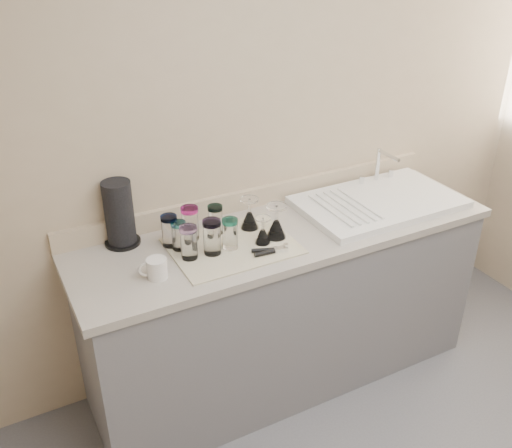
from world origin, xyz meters
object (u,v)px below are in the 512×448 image
goblet_front_left (263,234)px  tumbler_extra (179,235)px  tumbler_cyan (190,223)px  tumbler_lavender (230,233)px  paper_towel_roll (119,214)px  tumbler_magenta (189,242)px  tumbler_blue (212,237)px  tumbler_purple (215,219)px  white_mug (156,269)px  can_opener (271,251)px  goblet_back_left (250,218)px  sink_unit (378,201)px  tumbler_teal (170,230)px  goblet_front_right (276,226)px

goblet_front_left → tumbler_extra: bearing=160.4°
tumbler_cyan → goblet_front_left: tumbler_cyan is taller
tumbler_lavender → paper_towel_roll: bearing=146.3°
tumbler_magenta → tumbler_blue: tumbler_blue is taller
tumbler_purple → white_mug: size_ratio=1.10×
tumbler_blue → can_opener: 0.26m
tumbler_lavender → goblet_back_left: 0.20m
sink_unit → goblet_back_left: sink_unit is taller
goblet_front_left → can_opener: (-0.01, -0.09, -0.03)m
sink_unit → paper_towel_roll: 1.30m
sink_unit → goblet_back_left: bearing=173.6°
sink_unit → tumbler_blue: size_ratio=5.10×
sink_unit → tumbler_lavender: size_ratio=5.78×
tumbler_cyan → can_opener: 0.39m
tumbler_teal → tumbler_extra: 0.06m
tumbler_blue → goblet_front_right: (0.32, -0.01, -0.03)m
tumbler_cyan → tumbler_magenta: (-0.07, -0.15, -0.00)m
tumbler_teal → tumbler_purple: bearing=1.8°
tumbler_purple → tumbler_lavender: tumbler_lavender is taller
can_opener → tumbler_cyan: bearing=133.1°
tumbler_teal → goblet_front_left: 0.42m
tumbler_magenta → can_opener: tumbler_magenta is taller
tumbler_magenta → goblet_front_right: 0.42m
tumbler_purple → goblet_front_left: 0.24m
paper_towel_roll → can_opener: bearing=-35.9°
tumbler_blue → goblet_front_left: (0.24, -0.02, -0.04)m
tumbler_lavender → white_mug: size_ratio=1.11×
sink_unit → can_opener: (-0.73, -0.17, -0.00)m
goblet_back_left → white_mug: (-0.53, -0.19, -0.02)m
goblet_front_right → tumbler_extra: bearing=165.8°
paper_towel_roll → tumbler_blue: bearing=-40.9°
tumbler_cyan → paper_towel_roll: 0.32m
tumbler_purple → paper_towel_roll: size_ratio=0.46×
tumbler_purple → paper_towel_roll: 0.43m
sink_unit → tumbler_extra: size_ratio=6.12×
tumbler_extra → goblet_front_left: bearing=-19.6°
tumbler_teal → paper_towel_roll: size_ratio=0.48×
tumbler_purple → tumbler_magenta: bearing=-142.3°
tumbler_magenta → goblet_front_right: bearing=-2.6°
tumbler_cyan → tumbler_purple: size_ratio=1.13×
tumbler_extra → can_opener: size_ratio=0.84×
tumbler_purple → tumbler_lavender: (0.00, -0.15, 0.00)m
tumbler_purple → white_mug: tumbler_purple is taller
tumbler_extra → white_mug: 0.23m
tumbler_lavender → white_mug: 0.37m
tumbler_blue → white_mug: (-0.28, -0.06, -0.05)m
goblet_front_right → paper_towel_roll: (-0.64, 0.29, 0.09)m
tumbler_extra → sink_unit: bearing=-2.8°
tumbler_purple → tumbler_blue: bearing=-118.7°
tumbler_teal → tumbler_magenta: tumbler_magenta is taller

